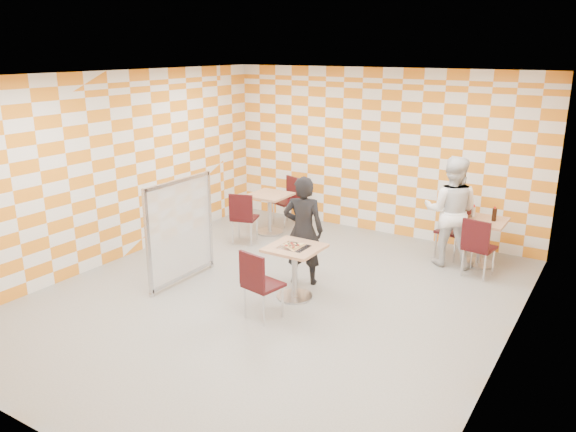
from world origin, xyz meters
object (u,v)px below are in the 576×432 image
(chair_empty_far, at_px, (290,197))
(partition, at_px, (181,230))
(chair_second_side, at_px, (457,227))
(man_dark, at_px, (303,231))
(chair_main_front, at_px, (258,280))
(empty_table, at_px, (270,207))
(chair_empty_near, at_px, (243,214))
(sport_bottle, at_px, (473,212))
(second_table, at_px, (481,234))
(soda_bottle, at_px, (494,215))
(main_table, at_px, (295,263))
(chair_second_front, at_px, (477,243))
(man_white, at_px, (451,211))

(chair_empty_far, relative_size, partition, 0.60)
(chair_second_side, height_order, man_dark, man_dark)
(chair_main_front, bearing_deg, empty_table, 121.36)
(chair_empty_near, xyz_separation_m, partition, (0.21, -1.80, 0.25))
(empty_table, xyz_separation_m, sport_bottle, (3.55, 0.50, 0.33))
(chair_second_side, bearing_deg, second_table, -6.25)
(soda_bottle, bearing_deg, sport_bottle, 171.44)
(man_dark, xyz_separation_m, soda_bottle, (2.19, 2.12, 0.05))
(chair_second_side, relative_size, chair_empty_far, 1.00)
(man_dark, bearing_deg, partition, 9.94)
(second_table, height_order, partition, partition)
(sport_bottle, bearing_deg, partition, -137.89)
(main_table, bearing_deg, second_table, 54.64)
(chair_empty_far, height_order, man_dark, man_dark)
(empty_table, relative_size, sport_bottle, 3.75)
(chair_second_side, relative_size, partition, 0.60)
(chair_second_front, xyz_separation_m, man_white, (-0.52, 0.34, 0.33))
(man_dark, height_order, sport_bottle, man_dark)
(empty_table, xyz_separation_m, chair_main_front, (1.82, -2.99, 0.04))
(sport_bottle, xyz_separation_m, soda_bottle, (0.33, -0.05, 0.01))
(chair_second_side, distance_m, man_dark, 2.70)
(partition, relative_size, soda_bottle, 6.74)
(chair_main_front, relative_size, partition, 0.60)
(chair_empty_near, bearing_deg, main_table, -36.54)
(chair_second_front, relative_size, sport_bottle, 4.62)
(main_table, height_order, man_dark, man_dark)
(chair_second_front, distance_m, partition, 4.38)
(chair_main_front, height_order, chair_second_front, same)
(chair_empty_near, relative_size, chair_empty_far, 1.00)
(man_white, bearing_deg, partition, 31.02)
(second_table, height_order, chair_second_side, chair_second_side)
(sport_bottle, bearing_deg, man_dark, -130.61)
(sport_bottle, bearing_deg, soda_bottle, -8.56)
(chair_main_front, bearing_deg, partition, 165.46)
(partition, bearing_deg, sport_bottle, 42.11)
(second_table, relative_size, chair_second_side, 0.81)
(chair_main_front, distance_m, chair_second_front, 3.47)
(chair_empty_near, bearing_deg, man_dark, -27.32)
(chair_second_front, bearing_deg, soda_bottle, 82.52)
(second_table, bearing_deg, chair_empty_near, -162.45)
(chair_second_front, relative_size, chair_second_side, 1.00)
(chair_second_side, bearing_deg, chair_main_front, -113.36)
(empty_table, xyz_separation_m, chair_empty_near, (-0.05, -0.76, 0.04))
(empty_table, height_order, chair_empty_far, chair_empty_far)
(chair_second_side, xyz_separation_m, man_dark, (-1.63, -2.14, 0.26))
(chair_empty_near, distance_m, partition, 1.83)
(sport_bottle, bearing_deg, chair_empty_far, 177.08)
(man_dark, xyz_separation_m, sport_bottle, (1.86, 2.17, 0.04))
(empty_table, relative_size, man_dark, 0.47)
(empty_table, height_order, man_dark, man_dark)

